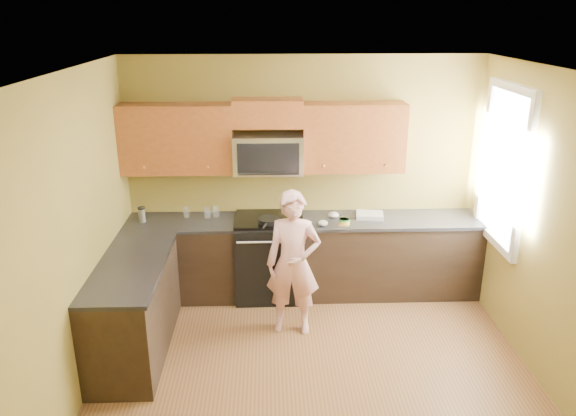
{
  "coord_description": "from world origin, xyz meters",
  "views": [
    {
      "loc": [
        -0.4,
        -4.1,
        3.13
      ],
      "look_at": [
        -0.2,
        1.3,
        1.2
      ],
      "focal_mm": 34.43,
      "sensor_mm": 36.0,
      "label": 1
    }
  ],
  "objects_px": {
    "woman": "(293,263)",
    "butter_tub": "(344,225)",
    "travel_mug": "(143,222)",
    "microwave": "(268,172)",
    "stove": "(269,257)",
    "frying_pan": "(269,223)"
  },
  "relations": [
    {
      "from": "microwave",
      "to": "travel_mug",
      "type": "relative_size",
      "value": 4.42
    },
    {
      "from": "microwave",
      "to": "frying_pan",
      "type": "xyz_separation_m",
      "value": [
        0.0,
        -0.27,
        -0.5
      ]
    },
    {
      "from": "woman",
      "to": "butter_tub",
      "type": "xyz_separation_m",
      "value": [
        0.59,
        0.61,
        0.17
      ]
    },
    {
      "from": "microwave",
      "to": "butter_tub",
      "type": "xyz_separation_m",
      "value": [
        0.83,
        -0.28,
        -0.53
      ]
    },
    {
      "from": "microwave",
      "to": "travel_mug",
      "type": "distance_m",
      "value": 1.51
    },
    {
      "from": "stove",
      "to": "butter_tub",
      "type": "xyz_separation_m",
      "value": [
        0.83,
        -0.16,
        0.45
      ]
    },
    {
      "from": "travel_mug",
      "to": "butter_tub",
      "type": "bearing_deg",
      "value": -4.19
    },
    {
      "from": "butter_tub",
      "to": "stove",
      "type": "bearing_deg",
      "value": 169.4
    },
    {
      "from": "butter_tub",
      "to": "travel_mug",
      "type": "bearing_deg",
      "value": 175.81
    },
    {
      "from": "butter_tub",
      "to": "travel_mug",
      "type": "distance_m",
      "value": 2.24
    },
    {
      "from": "woman",
      "to": "microwave",
      "type": "bearing_deg",
      "value": 112.33
    },
    {
      "from": "stove",
      "to": "woman",
      "type": "height_order",
      "value": "woman"
    },
    {
      "from": "frying_pan",
      "to": "travel_mug",
      "type": "height_order",
      "value": "travel_mug"
    },
    {
      "from": "microwave",
      "to": "butter_tub",
      "type": "height_order",
      "value": "microwave"
    },
    {
      "from": "butter_tub",
      "to": "microwave",
      "type": "bearing_deg",
      "value": 161.34
    },
    {
      "from": "stove",
      "to": "travel_mug",
      "type": "xyz_separation_m",
      "value": [
        -1.41,
        0.01,
        0.44
      ]
    },
    {
      "from": "stove",
      "to": "microwave",
      "type": "distance_m",
      "value": 0.98
    },
    {
      "from": "stove",
      "to": "butter_tub",
      "type": "bearing_deg",
      "value": -10.6
    },
    {
      "from": "microwave",
      "to": "woman",
      "type": "xyz_separation_m",
      "value": [
        0.24,
        -0.89,
        -0.7
      ]
    },
    {
      "from": "woman",
      "to": "travel_mug",
      "type": "bearing_deg",
      "value": 162.09
    },
    {
      "from": "woman",
      "to": "butter_tub",
      "type": "height_order",
      "value": "woman"
    },
    {
      "from": "stove",
      "to": "woman",
      "type": "relative_size",
      "value": 0.63
    }
  ]
}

